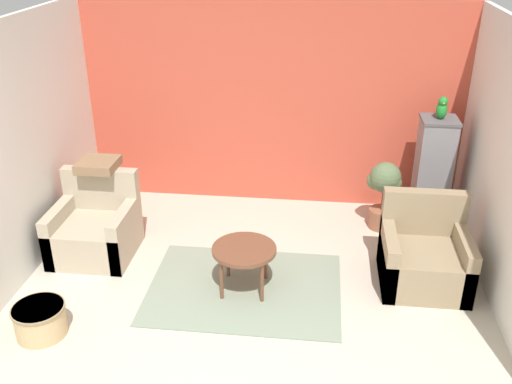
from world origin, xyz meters
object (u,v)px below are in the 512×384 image
(armchair_left, at_px, (95,230))
(armchair_right, at_px, (424,258))
(birdcage, at_px, (432,175))
(parrot, at_px, (442,108))
(wicker_basket, at_px, (40,319))
(potted_plant, at_px, (384,189))
(coffee_table, at_px, (244,252))

(armchair_left, bearing_deg, armchair_right, -2.62)
(birdcage, height_order, parrot, parrot)
(armchair_right, height_order, wicker_basket, armchair_right)
(armchair_right, bearing_deg, armchair_left, 177.38)
(parrot, relative_size, potted_plant, 0.31)
(coffee_table, bearing_deg, wicker_basket, -152.53)
(armchair_right, distance_m, wicker_basket, 3.66)
(coffee_table, xyz_separation_m, birdcage, (1.98, 1.57, 0.22))
(armchair_left, distance_m, parrot, 4.00)
(coffee_table, distance_m, armchair_left, 1.77)
(coffee_table, height_order, wicker_basket, coffee_table)
(armchair_left, xyz_separation_m, armchair_right, (3.45, -0.16, 0.00))
(wicker_basket, bearing_deg, armchair_left, 90.22)
(birdcage, height_order, potted_plant, birdcage)
(armchair_right, xyz_separation_m, wicker_basket, (-3.45, -1.22, -0.12))
(parrot, distance_m, potted_plant, 1.09)
(wicker_basket, bearing_deg, parrot, 33.73)
(wicker_basket, bearing_deg, coffee_table, 27.47)
(coffee_table, height_order, potted_plant, potted_plant)
(parrot, bearing_deg, coffee_table, -141.56)
(armchair_left, relative_size, wicker_basket, 1.90)
(parrot, distance_m, wicker_basket, 4.60)
(armchair_right, bearing_deg, birdcage, 79.64)
(armchair_right, xyz_separation_m, potted_plant, (-0.32, 1.10, 0.23))
(potted_plant, distance_m, wicker_basket, 3.90)
(potted_plant, xyz_separation_m, wicker_basket, (-3.12, -2.31, -0.35))
(armchair_left, distance_m, potted_plant, 3.28)
(parrot, xyz_separation_m, wicker_basket, (-3.67, -2.45, -1.29))
(coffee_table, bearing_deg, armchair_right, 10.88)
(birdcage, bearing_deg, coffee_table, -141.60)
(armchair_left, bearing_deg, wicker_basket, -89.78)
(armchair_right, bearing_deg, parrot, 79.66)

